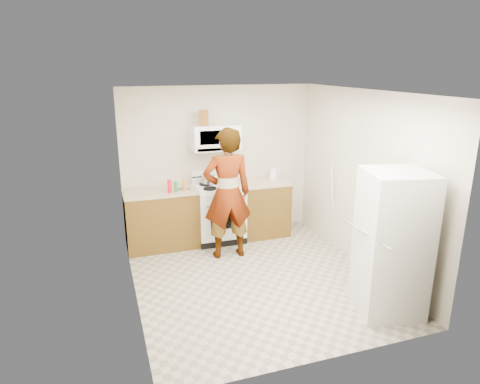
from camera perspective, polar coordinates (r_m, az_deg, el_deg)
name	(u,v)px	position (r m, az deg, el deg)	size (l,w,h in m)	color
floor	(256,278)	(5.99, 2.10, -11.40)	(3.60, 3.60, 0.00)	gray
back_wall	(219,162)	(7.16, -2.83, 4.01)	(3.20, 0.02, 2.50)	beige
right_wall	(363,181)	(6.24, 16.04, 1.45)	(0.02, 3.60, 2.50)	beige
cabinet_left	(162,220)	(6.90, -10.40, -3.67)	(1.12, 0.62, 0.90)	#583D14
counter_left	(160,192)	(6.76, -10.61, 0.05)	(1.14, 0.64, 0.04)	tan
cabinet_right	(263,209)	(7.32, 3.03, -2.24)	(0.80, 0.62, 0.90)	#583D14
counter_right	(263,182)	(7.18, 3.09, 1.30)	(0.82, 0.64, 0.04)	tan
gas_range	(219,212)	(7.06, -2.85, -2.64)	(0.76, 0.65, 1.13)	white
microwave	(216,137)	(6.88, -3.28, 7.29)	(0.76, 0.38, 0.40)	white
person	(227,194)	(6.30, -1.70, -0.23)	(0.72, 0.47, 1.97)	tan
fridge	(392,243)	(5.23, 19.60, -6.47)	(0.70, 0.70, 1.70)	white
kettle	(273,174)	(7.32, 4.45, 2.37)	(0.13, 0.13, 0.16)	white
jug	(204,118)	(6.74, -4.85, 9.81)	(0.14, 0.14, 0.24)	brown
saucepan	(208,179)	(7.01, -4.35, 1.77)	(0.24, 0.24, 0.13)	#B1B1B6
tray	(232,185)	(6.89, -1.02, 0.99)	(0.25, 0.16, 0.05)	white
bottle_spray	(170,186)	(6.58, -9.37, 0.75)	(0.06, 0.06, 0.21)	red
bottle_hot_sauce	(185,185)	(6.68, -7.41, 0.94)	(0.06, 0.06, 0.18)	orange
bottle_green_cap	(176,187)	(6.62, -8.54, 0.71)	(0.05, 0.05, 0.17)	#167D37
pot_lid	(184,189)	(6.77, -7.51, 0.43)	(0.22, 0.22, 0.01)	silver
broom	(333,205)	(6.98, 12.30, -1.71)	(0.03, 0.03, 1.32)	silver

